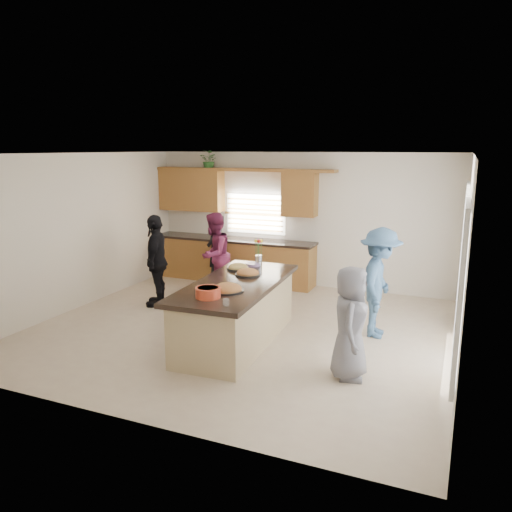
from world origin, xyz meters
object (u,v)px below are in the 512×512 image
at_px(woman_left_mid, 214,255).
at_px(woman_right_back, 379,283).
at_px(island, 236,314).
at_px(salad_bowl, 208,292).
at_px(woman_left_front, 157,260).
at_px(woman_left_back, 216,250).
at_px(woman_right_front, 350,323).

relative_size(woman_left_mid, woman_right_back, 0.97).
relative_size(island, salad_bowl, 8.26).
distance_m(island, woman_left_front, 2.44).
height_order(woman_left_front, woman_right_back, woman_right_back).
height_order(salad_bowl, woman_right_back, woman_right_back).
distance_m(island, woman_left_back, 3.24).
bearing_deg(salad_bowl, woman_right_back, 45.89).
bearing_deg(woman_left_front, island, 41.21).
distance_m(woman_left_mid, woman_right_back, 3.48).
relative_size(woman_left_back, woman_left_mid, 0.93).
bearing_deg(woman_left_back, woman_right_back, 61.14).
relative_size(island, woman_right_front, 1.88).
distance_m(woman_left_front, woman_right_back, 4.05).
bearing_deg(woman_right_front, island, 66.27).
relative_size(woman_left_back, woman_left_front, 0.90).
height_order(woman_right_back, woman_right_front, woman_right_back).
height_order(island, salad_bowl, salad_bowl).
bearing_deg(woman_left_mid, woman_left_back, -155.62).
height_order(woman_left_mid, woman_right_front, woman_left_mid).
relative_size(salad_bowl, woman_left_mid, 0.20).
relative_size(salad_bowl, woman_left_back, 0.22).
distance_m(salad_bowl, woman_right_front, 1.88).
bearing_deg(woman_right_front, woman_left_front, 59.74).
distance_m(woman_left_back, woman_left_front, 1.66).
bearing_deg(salad_bowl, woman_left_back, 115.82).
distance_m(woman_left_mid, woman_left_front, 1.18).
height_order(island, woman_right_back, woman_right_back).
xyz_separation_m(island, salad_bowl, (-0.00, -0.87, 0.58)).
distance_m(island, woman_left_mid, 2.54).
height_order(woman_left_back, woman_right_front, woman_left_back).
height_order(island, woman_left_front, woman_left_front).
bearing_deg(salad_bowl, woman_left_mid, 116.04).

